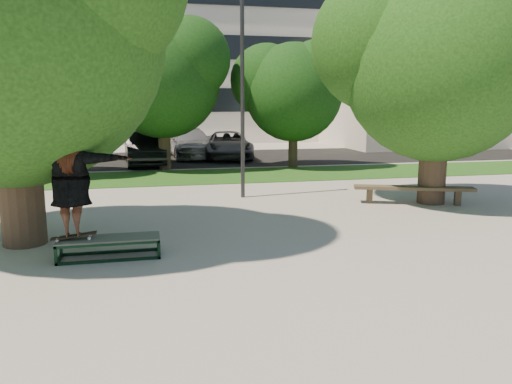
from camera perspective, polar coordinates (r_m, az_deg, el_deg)
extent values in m
plane|color=gray|center=(9.95, -1.64, -6.04)|extent=(120.00, 120.00, 0.00)
cube|color=#174814|center=(19.29, -4.07, 1.85)|extent=(30.00, 4.00, 0.02)
cube|color=black|center=(25.60, -8.45, 3.78)|extent=(40.00, 8.00, 0.01)
cylinder|color=#38281E|center=(10.73, -25.44, 2.89)|extent=(0.84, 0.84, 3.20)
sphere|color=#173D10|center=(10.74, -26.47, 16.06)|extent=(5.80, 5.80, 5.80)
cylinder|color=#38281E|center=(14.69, 19.64, 4.57)|extent=(0.76, 0.76, 3.00)
sphere|color=#173D10|center=(14.67, 20.18, 13.46)|extent=(5.20, 5.20, 5.20)
sphere|color=#173D10|center=(14.78, 14.22, 16.27)|extent=(3.90, 3.90, 3.90)
sphere|color=#173D10|center=(15.00, 25.44, 16.53)|extent=(3.64, 3.64, 3.64)
cylinder|color=#38281E|center=(20.97, -25.59, 5.37)|extent=(0.44, 0.44, 2.80)
sphere|color=black|center=(20.94, -26.02, 10.99)|extent=(4.40, 4.40, 4.40)
sphere|color=black|center=(20.34, -23.70, 13.39)|extent=(3.08, 3.08, 3.08)
cylinder|color=#38281E|center=(21.44, -10.45, 6.54)|extent=(0.50, 0.50, 3.00)
sphere|color=black|center=(21.42, -10.64, 12.47)|extent=(4.80, 4.80, 4.80)
sphere|color=black|center=(22.17, -13.95, 13.82)|extent=(3.60, 3.60, 3.60)
sphere|color=black|center=(21.07, -7.63, 14.89)|extent=(3.36, 3.36, 3.36)
cylinder|color=#38281E|center=(21.86, 4.26, 6.22)|extent=(0.40, 0.40, 2.60)
sphere|color=black|center=(21.82, 4.33, 11.28)|extent=(4.20, 4.20, 4.20)
sphere|color=black|center=(22.17, 1.20, 12.64)|extent=(3.15, 3.15, 3.15)
sphere|color=black|center=(21.74, 7.13, 13.17)|extent=(2.94, 2.94, 2.94)
cylinder|color=#2D2D30|center=(14.66, -1.56, 11.01)|extent=(0.12, 0.12, 6.00)
cube|color=beige|center=(41.72, -13.30, 17.03)|extent=(30.00, 14.00, 16.00)
cube|color=black|center=(34.33, -13.08, 10.22)|extent=(27.60, 0.12, 1.60)
cube|color=black|center=(34.53, -13.32, 16.03)|extent=(27.60, 0.12, 1.60)
cube|color=beige|center=(37.13, 20.11, 11.39)|extent=(15.00, 10.00, 8.00)
cube|color=#475147|center=(9.42, -16.46, -5.11)|extent=(1.80, 0.60, 0.03)
cylinder|color=white|center=(9.44, -21.79, -5.13)|extent=(0.06, 0.03, 0.06)
cylinder|color=white|center=(9.59, -21.64, -4.88)|extent=(0.06, 0.03, 0.06)
cylinder|color=white|center=(9.36, -18.52, -5.04)|extent=(0.06, 0.03, 0.06)
cylinder|color=white|center=(9.51, -18.42, -4.80)|extent=(0.06, 0.03, 0.06)
cube|color=black|center=(9.46, -20.12, -4.73)|extent=(0.78, 0.20, 0.10)
imported|color=brown|center=(9.28, -20.44, 0.56)|extent=(2.18, 0.70, 1.75)
cube|color=brown|center=(14.36, 12.85, -0.38)|extent=(0.21, 0.21, 0.43)
cube|color=brown|center=(14.78, 22.05, -0.59)|extent=(0.21, 0.21, 0.43)
cube|color=brown|center=(14.48, 17.56, 0.44)|extent=(3.19, 1.52, 0.09)
imported|color=#B4B4B9|center=(23.84, -26.80, 4.28)|extent=(2.16, 4.80, 1.60)
imported|color=black|center=(23.26, -12.66, 4.88)|extent=(1.89, 4.68, 1.51)
imported|color=#56575B|center=(25.41, -3.28, 5.38)|extent=(2.70, 5.12, 1.37)
imported|color=#A7A6AB|center=(26.07, -7.47, 5.52)|extent=(2.34, 5.13, 1.46)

